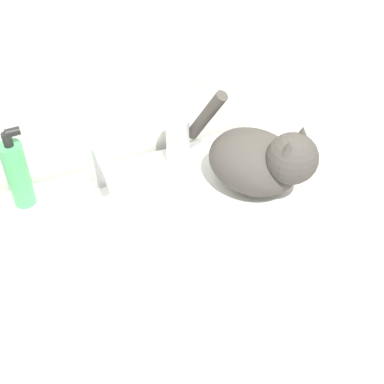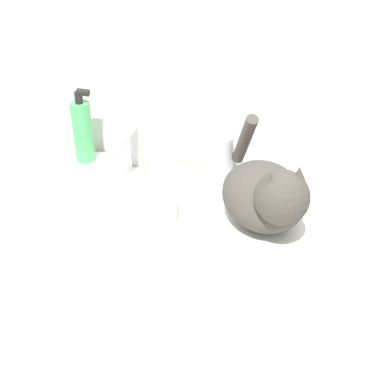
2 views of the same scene
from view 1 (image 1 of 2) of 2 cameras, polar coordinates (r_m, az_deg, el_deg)
The scene contains 6 objects.
vanity_cabinet at distance 1.49m, azimuth -1.27°, elevation -13.94°, with size 0.72×0.50×0.82m.
sink_basin at distance 1.11m, azimuth -7.03°, elevation -5.09°, with size 0.30×0.30×0.04m.
faucet at distance 1.18m, azimuth -9.58°, elevation 1.53°, with size 0.21×0.11×0.16m.
cat at distance 1.20m, azimuth 7.37°, elevation 3.44°, with size 0.26×0.32×0.21m.
soap_bottle at distance 1.21m, azimuth -18.12°, elevation 1.93°, with size 0.05×0.05×0.20m.
spray_bottle at distance 1.27m, azimuth -1.55°, elevation 6.04°, with size 0.06×0.06×0.16m.
Camera 1 is at (-0.29, -0.50, 1.67)m, focal length 50.00 mm.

